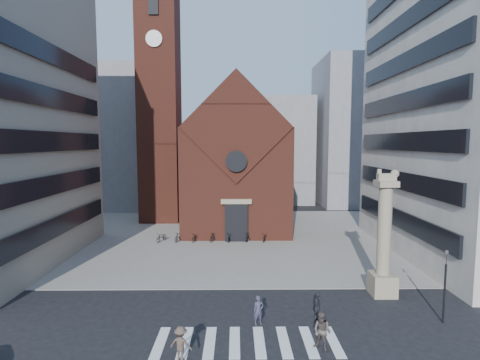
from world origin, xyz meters
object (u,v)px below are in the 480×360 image
lion_column (384,246)px  pedestrian_1 (322,331)px  pedestrian_0 (259,310)px  scooter_0 (162,237)px  pedestrian_2 (317,307)px  traffic_light (445,285)px

lion_column → pedestrian_1: (-5.71, -6.77, -2.49)m
pedestrian_0 → scooter_0: (-9.11, 17.95, -0.32)m
lion_column → pedestrian_2: 7.04m
lion_column → pedestrian_0: lion_column is taller
lion_column → scooter_0: size_ratio=4.80×
scooter_0 → pedestrian_2: bearing=-32.5°
pedestrian_0 → pedestrian_2: (3.42, 0.26, 0.05)m
pedestrian_2 → scooter_0: 21.69m
lion_column → traffic_light: bearing=-63.5°
traffic_light → lion_column: bearing=116.5°
pedestrian_0 → scooter_0: pedestrian_0 is taller
pedestrian_2 → scooter_0: size_ratio=0.99×
lion_column → traffic_light: 4.62m
pedestrian_1 → lion_column: bearing=89.2°
lion_column → pedestrian_0: (-8.74, -4.09, -2.61)m
lion_column → traffic_light: size_ratio=2.02×
pedestrian_0 → pedestrian_1: pedestrian_1 is taller
scooter_0 → pedestrian_0: bearing=-40.9°
pedestrian_0 → traffic_light: bearing=-17.9°
pedestrian_2 → pedestrian_0: bearing=116.0°
pedestrian_0 → scooter_0: 20.14m
pedestrian_0 → pedestrian_2: size_ratio=0.94×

